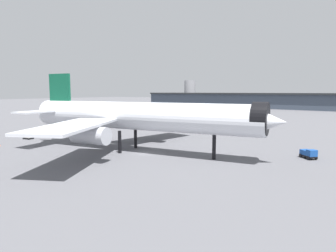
# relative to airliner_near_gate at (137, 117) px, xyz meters

# --- Properties ---
(ground) EXTENTS (900.00, 900.00, 0.00)m
(ground) POSITION_rel_airliner_near_gate_xyz_m (2.46, -0.95, -7.41)
(ground) COLOR #56565B
(airliner_near_gate) EXTENTS (58.78, 53.06, 16.82)m
(airliner_near_gate) POSITION_rel_airliner_near_gate_xyz_m (0.00, 0.00, 0.00)
(airliner_near_gate) COLOR silver
(airliner_near_gate) RESTS_ON ground
(terminal_building) EXTENTS (225.66, 43.15, 22.38)m
(terminal_building) POSITION_rel_airliner_near_gate_xyz_m (-21.71, 181.97, -1.47)
(terminal_building) COLOR #3D4756
(terminal_building) RESTS_ON ground
(baggage_tug_wing) EXTENTS (3.42, 3.39, 1.85)m
(baggage_tug_wing) POSITION_rel_airliner_near_gate_xyz_m (31.18, 13.29, -6.44)
(baggage_tug_wing) COLOR black
(baggage_tug_wing) RESTS_ON ground
(baggage_cart_trailing) EXTENTS (2.59, 2.20, 1.82)m
(baggage_cart_trailing) POSITION_rel_airliner_near_gate_xyz_m (-34.51, -4.15, -6.43)
(baggage_cart_trailing) COLOR black
(baggage_cart_trailing) RESTS_ON ground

